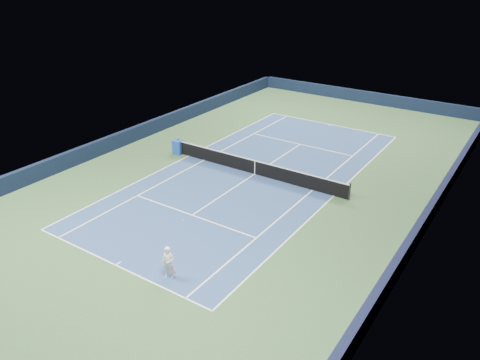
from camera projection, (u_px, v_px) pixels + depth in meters
The scene contains 19 objects.
ground at pixel (255, 174), 30.15m from camera, with size 40.00×40.00×0.00m, color #30502B.
wall_far at pixel (365, 97), 44.78m from camera, with size 22.00×0.35×1.10m, color #111A33.
wall_right at pixel (430, 213), 24.48m from camera, with size 0.35×40.00×1.10m, color black.
wall_left at pixel (134, 134), 35.35m from camera, with size 0.35×40.00×1.10m, color black.
court_surface at pixel (255, 174), 30.15m from camera, with size 10.97×23.77×0.01m, color navy.
baseline_far at pixel (330, 124), 39.06m from camera, with size 10.97×0.08×0.00m, color white.
baseline_near at pixel (116, 265), 21.24m from camera, with size 10.97×0.08×0.00m, color white.
sideline_doubles_right at pixel (334, 196), 27.39m from camera, with size 0.08×23.77×0.00m, color white.
sideline_doubles_left at pixel (189, 156), 32.90m from camera, with size 0.08×23.77×0.00m, color white.
sideline_singles_right at pixel (313, 190), 28.08m from camera, with size 0.08×23.77×0.00m, color white.
sideline_singles_left at pixel (204, 160), 32.21m from camera, with size 0.08×23.77×0.00m, color white.
service_line_far at pixel (300, 144), 34.94m from camera, with size 8.23×0.08×0.00m, color white.
service_line_near at pixel (192, 215), 25.35m from camera, with size 8.23×0.08×0.00m, color white.
center_service_line at pixel (255, 174), 30.15m from camera, with size 0.08×12.80×0.00m, color white.
center_mark_far at pixel (330, 125), 38.94m from camera, with size 0.08×0.30×0.00m, color white.
center_mark_near at pixel (118, 263), 21.35m from camera, with size 0.08×0.30×0.00m, color white.
tennis_net at pixel (255, 167), 29.93m from camera, with size 12.90×0.10×1.07m.
sponsor_cube at pixel (178, 147), 33.09m from camera, with size 0.67×0.62×1.00m.
tennis_player at pixel (168, 263), 20.14m from camera, with size 0.78×1.31×2.44m.
Camera 1 is at (14.43, -23.27, 12.66)m, focal length 35.00 mm.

